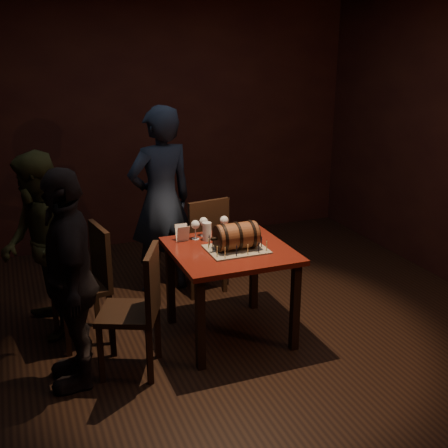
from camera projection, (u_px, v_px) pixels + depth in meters
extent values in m
plane|color=black|center=(222.00, 339.00, 4.50)|extent=(5.00, 5.00, 0.00)
cube|color=black|center=(142.00, 123.00, 6.28)|extent=(5.00, 0.04, 2.80)
cube|color=#4D120C|center=(230.00, 251.00, 4.34)|extent=(0.90, 0.90, 0.04)
cube|color=black|center=(200.00, 325.00, 3.99)|extent=(0.06, 0.06, 0.71)
cube|color=black|center=(295.00, 307.00, 4.25)|extent=(0.06, 0.06, 0.71)
cube|color=black|center=(170.00, 284.00, 4.66)|extent=(0.06, 0.06, 0.71)
cube|color=black|center=(254.00, 271.00, 4.92)|extent=(0.06, 0.06, 0.71)
cube|color=gray|center=(236.00, 249.00, 4.30)|extent=(0.45, 0.35, 0.01)
cylinder|color=brown|center=(236.00, 236.00, 4.26)|extent=(0.31, 0.20, 0.20)
cylinder|color=black|center=(223.00, 238.00, 4.22)|extent=(0.02, 0.22, 0.22)
cylinder|color=black|center=(236.00, 236.00, 4.26)|extent=(0.02, 0.22, 0.22)
cylinder|color=black|center=(250.00, 234.00, 4.30)|extent=(0.02, 0.22, 0.22)
cylinder|color=black|center=(217.00, 239.00, 4.21)|extent=(0.01, 0.20, 0.20)
cylinder|color=black|center=(255.00, 234.00, 4.32)|extent=(0.01, 0.20, 0.20)
cylinder|color=black|center=(215.00, 239.00, 4.20)|extent=(0.04, 0.02, 0.02)
sphere|color=black|center=(212.00, 239.00, 4.19)|extent=(0.03, 0.03, 0.03)
cylinder|color=#FCF396|center=(225.00, 253.00, 4.10)|extent=(0.01, 0.01, 0.08)
cylinder|color=black|center=(225.00, 247.00, 4.09)|extent=(0.00, 0.00, 0.01)
cylinder|color=black|center=(237.00, 251.00, 4.13)|extent=(0.01, 0.01, 0.08)
cylinder|color=black|center=(237.00, 245.00, 4.12)|extent=(0.00, 0.00, 0.01)
cylinder|color=#FCF396|center=(248.00, 249.00, 4.16)|extent=(0.01, 0.01, 0.08)
cylinder|color=black|center=(248.00, 244.00, 4.15)|extent=(0.00, 0.00, 0.01)
cylinder|color=black|center=(259.00, 248.00, 4.20)|extent=(0.01, 0.01, 0.08)
cylinder|color=black|center=(259.00, 242.00, 4.18)|extent=(0.00, 0.00, 0.01)
cylinder|color=#FCF396|center=(267.00, 246.00, 4.24)|extent=(0.01, 0.01, 0.08)
cylinder|color=black|center=(267.00, 240.00, 4.22)|extent=(0.00, 0.00, 0.01)
cylinder|color=black|center=(262.00, 242.00, 4.32)|extent=(0.01, 0.01, 0.08)
cylinder|color=black|center=(262.00, 236.00, 4.30)|extent=(0.00, 0.00, 0.01)
cylinder|color=#FCF396|center=(257.00, 238.00, 4.40)|extent=(0.01, 0.01, 0.08)
cylinder|color=black|center=(257.00, 233.00, 4.38)|extent=(0.00, 0.00, 0.01)
cylinder|color=black|center=(252.00, 235.00, 4.48)|extent=(0.01, 0.01, 0.08)
cylinder|color=black|center=(252.00, 229.00, 4.46)|extent=(0.00, 0.00, 0.01)
cylinder|color=#FCF396|center=(242.00, 236.00, 4.45)|extent=(0.01, 0.01, 0.08)
cylinder|color=black|center=(242.00, 231.00, 4.43)|extent=(0.00, 0.00, 0.01)
cylinder|color=black|center=(231.00, 237.00, 4.41)|extent=(0.01, 0.01, 0.08)
cylinder|color=black|center=(231.00, 232.00, 4.40)|extent=(0.00, 0.00, 0.01)
cylinder|color=#FCF396|center=(220.00, 239.00, 4.38)|extent=(0.01, 0.01, 0.08)
cylinder|color=black|center=(220.00, 233.00, 4.37)|extent=(0.00, 0.00, 0.01)
cylinder|color=black|center=(209.00, 240.00, 4.35)|extent=(0.01, 0.01, 0.08)
cylinder|color=black|center=(209.00, 235.00, 4.34)|extent=(0.00, 0.00, 0.01)
cylinder|color=#FCF396|center=(209.00, 243.00, 4.29)|extent=(0.01, 0.01, 0.08)
cylinder|color=black|center=(209.00, 238.00, 4.27)|extent=(0.00, 0.00, 0.01)
cylinder|color=black|center=(213.00, 247.00, 4.21)|extent=(0.01, 0.01, 0.08)
cylinder|color=black|center=(213.00, 242.00, 4.19)|extent=(0.00, 0.00, 0.01)
cylinder|color=#FCF396|center=(217.00, 251.00, 4.13)|extent=(0.01, 0.01, 0.08)
cylinder|color=black|center=(217.00, 246.00, 4.11)|extent=(0.00, 0.00, 0.01)
cylinder|color=silver|center=(196.00, 239.00, 4.53)|extent=(0.06, 0.06, 0.01)
cylinder|color=silver|center=(195.00, 233.00, 4.51)|extent=(0.01, 0.01, 0.09)
sphere|color=silver|center=(195.00, 225.00, 4.49)|extent=(0.07, 0.07, 0.07)
sphere|color=#591114|center=(195.00, 225.00, 4.49)|extent=(0.05, 0.05, 0.05)
cylinder|color=silver|center=(204.00, 236.00, 4.60)|extent=(0.06, 0.06, 0.01)
cylinder|color=silver|center=(204.00, 230.00, 4.59)|extent=(0.01, 0.01, 0.09)
sphere|color=silver|center=(204.00, 222.00, 4.57)|extent=(0.07, 0.07, 0.07)
cylinder|color=silver|center=(224.00, 234.00, 4.64)|extent=(0.06, 0.06, 0.01)
cylinder|color=silver|center=(224.00, 229.00, 4.62)|extent=(0.01, 0.01, 0.09)
sphere|color=silver|center=(224.00, 220.00, 4.60)|extent=(0.07, 0.07, 0.07)
sphere|color=#BF594C|center=(224.00, 221.00, 4.60)|extent=(0.05, 0.05, 0.05)
cylinder|color=silver|center=(207.00, 232.00, 4.48)|extent=(0.07, 0.07, 0.15)
cylinder|color=#9E5414|center=(207.00, 234.00, 4.49)|extent=(0.06, 0.06, 0.11)
cylinder|color=white|center=(207.00, 226.00, 4.47)|extent=(0.06, 0.06, 0.02)
cube|color=black|center=(200.00, 245.00, 5.26)|extent=(0.46, 0.46, 0.04)
cube|color=black|center=(208.00, 259.00, 5.56)|extent=(0.04, 0.04, 0.43)
cube|color=black|center=(176.00, 266.00, 5.40)|extent=(0.04, 0.04, 0.43)
cube|color=black|center=(225.00, 271.00, 5.28)|extent=(0.04, 0.04, 0.43)
cube|color=black|center=(192.00, 278.00, 5.12)|extent=(0.04, 0.04, 0.43)
cube|color=black|center=(209.00, 225.00, 5.04)|extent=(0.40, 0.10, 0.46)
cube|color=black|center=(80.00, 288.00, 4.35)|extent=(0.46, 0.46, 0.04)
cube|color=black|center=(55.00, 312.00, 4.48)|extent=(0.04, 0.04, 0.43)
cube|color=black|center=(67.00, 330.00, 4.20)|extent=(0.04, 0.04, 0.43)
cube|color=black|center=(97.00, 302.00, 4.64)|extent=(0.04, 0.04, 0.43)
cube|color=black|center=(111.00, 319.00, 4.36)|extent=(0.04, 0.04, 0.43)
cube|color=black|center=(100.00, 254.00, 4.35)|extent=(0.10, 0.40, 0.46)
cube|color=black|center=(128.00, 313.00, 3.95)|extent=(0.53, 0.53, 0.04)
cube|color=black|center=(112.00, 331.00, 4.19)|extent=(0.04, 0.04, 0.43)
cube|color=black|center=(101.00, 355.00, 3.87)|extent=(0.04, 0.04, 0.43)
cube|color=black|center=(157.00, 332.00, 4.18)|extent=(0.04, 0.04, 0.43)
cube|color=black|center=(150.00, 356.00, 3.85)|extent=(0.04, 0.04, 0.43)
cube|color=black|center=(152.00, 281.00, 3.86)|extent=(0.20, 0.38, 0.46)
imported|color=#182031|center=(161.00, 202.00, 5.13)|extent=(0.71, 0.55, 1.75)
imported|color=#373A1D|center=(40.00, 247.00, 4.38)|extent=(0.65, 0.79, 1.49)
imported|color=black|center=(70.00, 280.00, 3.73)|extent=(0.44, 0.92, 1.53)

